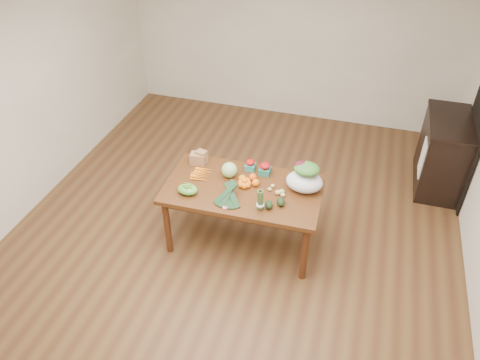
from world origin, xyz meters
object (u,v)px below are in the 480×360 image
(asparagus_bundle, at_px, (260,200))
(paper_bag, at_px, (198,157))
(dining_table, at_px, (243,215))
(cabinet, at_px, (442,153))
(kale_bunch, at_px, (228,196))
(mandarin_cluster, at_px, (245,182))
(salad_bag, at_px, (305,178))
(cabbage, at_px, (229,170))

(asparagus_bundle, bearing_deg, paper_bag, 145.01)
(dining_table, distance_m, cabinet, 2.72)
(kale_bunch, distance_m, asparagus_bundle, 0.34)
(asparagus_bundle, bearing_deg, dining_table, 130.00)
(mandarin_cluster, xyz_separation_m, salad_bag, (0.60, 0.11, 0.10))
(paper_bag, relative_size, kale_bunch, 0.54)
(cabinet, distance_m, asparagus_bundle, 2.77)
(cabinet, height_order, mandarin_cluster, cabinet)
(paper_bag, relative_size, cabbage, 1.30)
(cabbage, bearing_deg, cabinet, 34.78)
(cabbage, bearing_deg, dining_table, -36.32)
(cabinet, distance_m, paper_bag, 3.09)
(mandarin_cluster, relative_size, salad_bag, 0.47)
(paper_bag, distance_m, asparagus_bundle, 1.03)
(cabbage, xyz_separation_m, asparagus_bundle, (0.46, -0.44, 0.04))
(cabinet, relative_size, kale_bunch, 2.55)
(cabinet, bearing_deg, salad_bag, -133.05)
(dining_table, xyz_separation_m, salad_bag, (0.61, 0.14, 0.52))
(kale_bunch, bearing_deg, cabinet, 41.34)
(kale_bunch, distance_m, salad_bag, 0.81)
(cabinet, xyz_separation_m, cabbage, (-2.29, -1.59, 0.36))
(cabbage, relative_size, asparagus_bundle, 0.67)
(mandarin_cluster, bearing_deg, paper_bag, 157.81)
(cabinet, bearing_deg, mandarin_cluster, -140.75)
(cabbage, xyz_separation_m, kale_bunch, (0.12, -0.42, -0.00))
(dining_table, height_order, cabbage, cabbage)
(salad_bag, bearing_deg, paper_bag, 173.60)
(paper_bag, height_order, cabbage, cabbage)
(dining_table, xyz_separation_m, cabbage, (-0.20, 0.15, 0.46))
(cabinet, height_order, kale_bunch, cabinet)
(paper_bag, relative_size, mandarin_cluster, 1.21)
(cabinet, relative_size, mandarin_cluster, 5.67)
(cabinet, relative_size, cabbage, 6.08)
(paper_bag, distance_m, salad_bag, 1.22)
(dining_table, distance_m, salad_bag, 0.81)
(salad_bag, bearing_deg, cabbage, 179.87)
(cabinet, xyz_separation_m, mandarin_cluster, (-2.09, -1.71, 0.33))
(dining_table, xyz_separation_m, kale_bunch, (-0.08, -0.28, 0.45))
(cabbage, bearing_deg, mandarin_cluster, -29.41)
(dining_table, relative_size, mandarin_cluster, 9.04)
(paper_bag, bearing_deg, cabbage, -18.25)
(cabbage, height_order, kale_bunch, cabbage)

